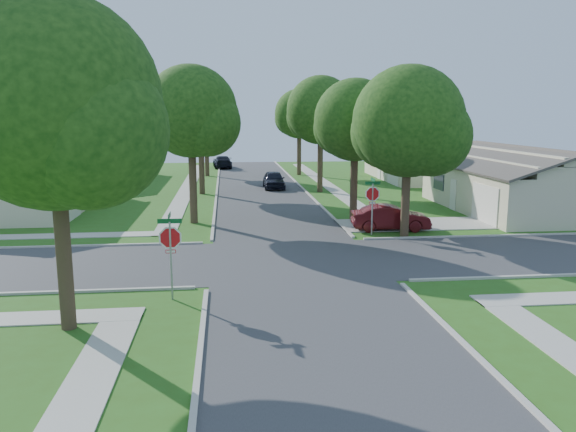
# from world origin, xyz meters

# --- Properties ---
(ground) EXTENTS (100.00, 100.00, 0.00)m
(ground) POSITION_xyz_m (0.00, 0.00, 0.00)
(ground) COLOR #2D5818
(ground) RESTS_ON ground
(road_ns) EXTENTS (7.00, 100.00, 0.02)m
(road_ns) POSITION_xyz_m (0.00, 0.00, 0.00)
(road_ns) COLOR #333335
(road_ns) RESTS_ON ground
(sidewalk_ne) EXTENTS (1.20, 40.00, 0.04)m
(sidewalk_ne) POSITION_xyz_m (6.10, 26.00, 0.02)
(sidewalk_ne) COLOR #9E9B91
(sidewalk_ne) RESTS_ON ground
(sidewalk_nw) EXTENTS (1.20, 40.00, 0.04)m
(sidewalk_nw) POSITION_xyz_m (-6.10, 26.00, 0.02)
(sidewalk_nw) COLOR #9E9B91
(sidewalk_nw) RESTS_ON ground
(driveway) EXTENTS (8.80, 3.60, 0.05)m
(driveway) POSITION_xyz_m (7.90, 7.10, 0.03)
(driveway) COLOR #9E9B91
(driveway) RESTS_ON ground
(stop_sign_sw) EXTENTS (1.05, 0.80, 2.98)m
(stop_sign_sw) POSITION_xyz_m (-4.70, -4.70, 2.03)
(stop_sign_sw) COLOR gray
(stop_sign_sw) RESTS_ON ground
(stop_sign_ne) EXTENTS (1.05, 0.80, 2.98)m
(stop_sign_ne) POSITION_xyz_m (4.70, 4.70, 2.03)
(stop_sign_ne) COLOR gray
(stop_sign_ne) RESTS_ON ground
(tree_e_near) EXTENTS (4.97, 4.80, 8.28)m
(tree_e_near) POSITION_xyz_m (4.75, 9.01, 5.64)
(tree_e_near) COLOR #38281C
(tree_e_near) RESTS_ON ground
(tree_e_mid) EXTENTS (5.59, 5.40, 9.21)m
(tree_e_mid) POSITION_xyz_m (4.76, 21.01, 6.25)
(tree_e_mid) COLOR #38281C
(tree_e_mid) RESTS_ON ground
(tree_e_far) EXTENTS (5.17, 5.00, 8.72)m
(tree_e_far) POSITION_xyz_m (4.75, 34.01, 5.98)
(tree_e_far) COLOR #38281C
(tree_e_far) RESTS_ON ground
(tree_w_near) EXTENTS (5.38, 5.20, 8.97)m
(tree_w_near) POSITION_xyz_m (-4.64, 9.01, 6.12)
(tree_w_near) COLOR #38281C
(tree_w_near) RESTS_ON ground
(tree_w_mid) EXTENTS (5.80, 5.60, 9.56)m
(tree_w_mid) POSITION_xyz_m (-4.64, 21.01, 6.49)
(tree_w_mid) COLOR #38281C
(tree_w_mid) RESTS_ON ground
(tree_w_far) EXTENTS (4.76, 4.60, 8.04)m
(tree_w_far) POSITION_xyz_m (-4.65, 34.01, 5.51)
(tree_w_far) COLOR #38281C
(tree_w_far) RESTS_ON ground
(tree_sw_corner) EXTENTS (6.21, 6.00, 9.55)m
(tree_sw_corner) POSITION_xyz_m (-7.44, -6.99, 6.26)
(tree_sw_corner) COLOR #38281C
(tree_sw_corner) RESTS_ON ground
(tree_ne_corner) EXTENTS (5.80, 5.60, 8.66)m
(tree_ne_corner) POSITION_xyz_m (6.36, 4.21, 5.59)
(tree_ne_corner) COLOR #38281C
(tree_ne_corner) RESTS_ON ground
(house_ne_near) EXTENTS (8.42, 13.60, 4.23)m
(house_ne_near) POSITION_xyz_m (15.99, 11.00, 1.52)
(house_ne_near) COLOR beige
(house_ne_near) RESTS_ON ground
(house_ne_far) EXTENTS (8.42, 13.60, 4.23)m
(house_ne_far) POSITION_xyz_m (15.99, 29.00, 1.52)
(house_ne_far) COLOR beige
(house_ne_far) RESTS_ON ground
(house_nw_near) EXTENTS (8.42, 13.60, 4.23)m
(house_nw_near) POSITION_xyz_m (-15.99, 15.00, 1.52)
(house_nw_near) COLOR beige
(house_nw_near) RESTS_ON ground
(house_nw_far) EXTENTS (8.42, 13.60, 4.23)m
(house_nw_far) POSITION_xyz_m (-15.99, 32.00, 1.52)
(house_nw_far) COLOR beige
(house_nw_far) RESTS_ON ground
(car_driveway) EXTENTS (4.30, 1.83, 1.38)m
(car_driveway) POSITION_xyz_m (6.00, 5.71, 0.69)
(car_driveway) COLOR #4B0F13
(car_driveway) RESTS_ON ground
(car_curb_east) EXTENTS (1.77, 4.30, 1.46)m
(car_curb_east) POSITION_xyz_m (1.20, 23.70, 0.73)
(car_curb_east) COLOR black
(car_curb_east) RESTS_ON ground
(car_curb_west) EXTENTS (2.37, 5.05, 1.43)m
(car_curb_west) POSITION_xyz_m (-3.20, 42.37, 0.71)
(car_curb_west) COLOR black
(car_curb_west) RESTS_ON ground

